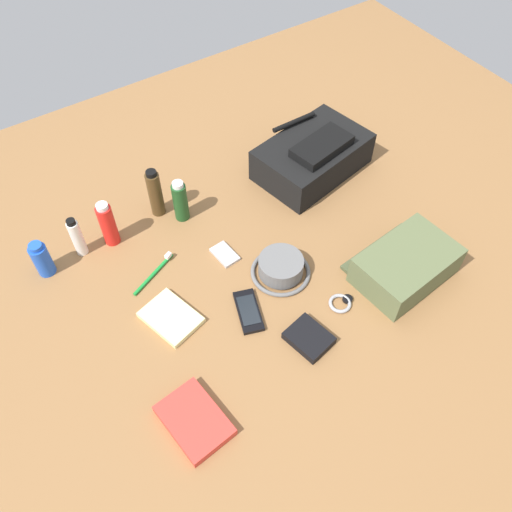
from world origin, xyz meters
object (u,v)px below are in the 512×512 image
shampoo_bottle (180,201)px  paperback_novel (194,421)px  backpack (313,156)px  wristwatch (341,303)px  wallet (309,338)px  cell_phone (248,311)px  bucket_hat (281,268)px  toothpaste_tube (77,237)px  cologne_bottle (155,193)px  toothbrush (156,271)px  toiletry_pouch (405,265)px  deodorant_spray (42,259)px  sunscreen_spray (108,224)px  notepad (171,317)px  media_player (225,254)px

shampoo_bottle → paperback_novel: (-0.29, -0.59, -0.06)m
backpack → wristwatch: (-0.25, -0.47, -0.06)m
shampoo_bottle → wallet: bearing=-83.4°
paperback_novel → cell_phone: 0.33m
bucket_hat → toothpaste_tube: 0.58m
shampoo_bottle → paperback_novel: bearing=-116.0°
cologne_bottle → wallet: size_ratio=1.53×
cologne_bottle → wristwatch: (0.26, -0.58, -0.08)m
backpack → toothbrush: size_ratio=2.51×
backpack → toothbrush: bearing=-171.2°
toiletry_pouch → deodorant_spray: size_ratio=2.46×
sunscreen_spray → notepad: 0.34m
shampoo_bottle → toothbrush: shampoo_bottle is taller
bucket_hat → shampoo_bottle: 0.37m
notepad → cell_phone: bearing=-43.2°
deodorant_spray → toothpaste_tube: (0.11, 0.01, 0.01)m
cologne_bottle → notepad: 0.40m
backpack → bucket_hat: 0.44m
toiletry_pouch → backpack: bearing=84.5°
wallet → notepad: bearing=125.2°
cologne_bottle → sunscreen_spray: bearing=-169.9°
wristwatch → deodorant_spray: bearing=138.9°
backpack → toiletry_pouch: size_ratio=1.36×
toothpaste_tube → media_player: size_ratio=1.56×
toothbrush → wallet: size_ratio=1.42×
backpack → shampoo_bottle: (-0.46, 0.05, 0.01)m
shampoo_bottle → media_player: (0.03, -0.20, -0.06)m
deodorant_spray → sunscreen_spray: (0.20, 0.00, 0.02)m
bucket_hat → media_player: (-0.10, 0.14, -0.02)m
deodorant_spray → cell_phone: size_ratio=0.81×
notepad → wristwatch: bearing=-42.9°
deodorant_spray → wallet: deodorant_spray is taller
toothpaste_tube → toiletry_pouch: bearing=-38.5°
backpack → notepad: 0.71m
cologne_bottle → paperback_novel: 0.69m
paperback_novel → toothbrush: bearing=74.6°
wallet → paperback_novel: bearing=173.2°
notepad → shampoo_bottle: bearing=41.2°
toiletry_pouch → wristwatch: size_ratio=4.06×
deodorant_spray → wristwatch: size_ratio=1.65×
bucket_hat → wallet: bucket_hat is taller
deodorant_spray → media_player: 0.51m
toiletry_pouch → shampoo_bottle: (-0.41, 0.54, 0.02)m
bucket_hat → cell_phone: 0.16m
bucket_hat → deodorant_spray: 0.66m
backpack → shampoo_bottle: size_ratio=2.72×
deodorant_spray → toothpaste_tube: toothpaste_tube is taller
media_player → bucket_hat: bearing=-55.0°
bucket_hat → notepad: bearing=173.8°
toiletry_pouch → shampoo_bottle: bearing=127.5°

